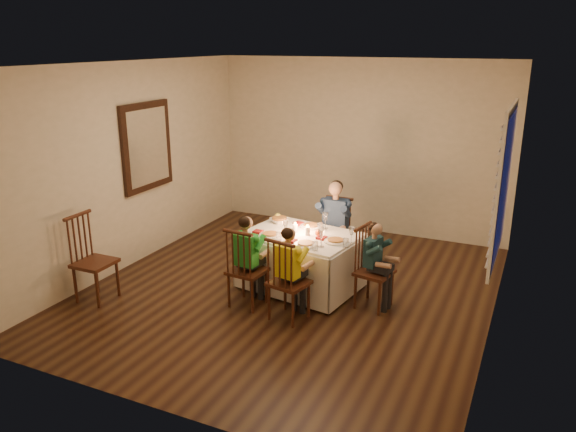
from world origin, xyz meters
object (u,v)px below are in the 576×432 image
at_px(chair_adult, 333,268).
at_px(child_green, 248,305).
at_px(child_yellow, 289,318).
at_px(child_teal, 373,306).
at_px(chair_end, 373,306).
at_px(adult, 333,268).
at_px(chair_extra, 99,299).
at_px(chair_near_right, 289,318).
at_px(dining_table, 301,250).
at_px(serving_bowl, 279,220).
at_px(chair_near_left, 248,305).

xyz_separation_m(chair_adult, child_green, (-0.50, -1.40, 0.00)).
distance_m(chair_adult, child_yellow, 1.49).
distance_m(chair_adult, child_teal, 1.15).
height_order(chair_end, adult, adult).
relative_size(chair_extra, child_yellow, 0.98).
bearing_deg(chair_near_right, dining_table, -64.97).
height_order(chair_near_right, serving_bowl, serving_bowl).
xyz_separation_m(chair_adult, adult, (0.00, 0.00, 0.00)).
xyz_separation_m(adult, child_yellow, (0.05, -1.49, 0.00)).
height_order(chair_adult, child_yellow, child_yellow).
height_order(chair_extra, child_yellow, child_yellow).
bearing_deg(chair_near_left, chair_adult, -105.44).
bearing_deg(child_yellow, chair_near_left, 1.03).
xyz_separation_m(child_yellow, serving_bowl, (-0.61, 1.04, 0.71)).
relative_size(chair_near_left, child_green, 0.88).
relative_size(dining_table, adult, 1.23).
relative_size(chair_near_right, serving_bowl, 4.14).
relative_size(dining_table, child_teal, 1.47).
bearing_deg(child_yellow, chair_near_right, -0.00).
distance_m(chair_adult, chair_extra, 2.91).
height_order(dining_table, chair_near_left, dining_table).
distance_m(chair_end, child_green, 1.40).
bearing_deg(child_green, chair_adult, -105.44).
distance_m(chair_near_left, chair_end, 1.40).
relative_size(dining_table, child_green, 1.37).
bearing_deg(chair_adult, chair_near_right, -87.87).
relative_size(adult, serving_bowl, 5.20).
relative_size(dining_table, chair_near_left, 1.55).
height_order(chair_near_right, chair_end, same).
bearing_deg(child_teal, child_green, 123.61).
distance_m(chair_near_left, child_green, 0.00).
bearing_deg(child_teal, chair_near_left, 123.61).
relative_size(chair_near_left, child_yellow, 0.90).
bearing_deg(adult, chair_extra, -136.66).
bearing_deg(child_teal, chair_adult, 53.19).
xyz_separation_m(chair_end, child_teal, (0.00, 0.00, 0.00)).
bearing_deg(chair_near_right, child_green, 1.03).
distance_m(chair_near_right, child_green, 0.56).
bearing_deg(child_yellow, chair_adult, -77.50).
bearing_deg(dining_table, child_teal, 1.04).
bearing_deg(chair_adult, child_green, -109.47).
relative_size(chair_adult, serving_bowl, 4.14).
distance_m(child_teal, serving_bowl, 1.57).
relative_size(chair_near_left, adult, 0.79).
xyz_separation_m(chair_near_right, child_green, (-0.55, 0.09, 0.00)).
bearing_deg(adult, child_yellow, -87.87).
bearing_deg(chair_end, chair_extra, 121.81).
xyz_separation_m(chair_near_right, chair_end, (0.74, 0.64, 0.00)).
xyz_separation_m(dining_table, adult, (0.15, 0.72, -0.48)).
distance_m(chair_extra, child_yellow, 2.23).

